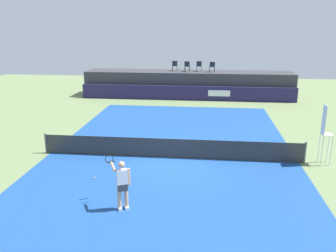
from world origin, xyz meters
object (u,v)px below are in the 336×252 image
Objects in this scene: umpire_chair at (325,131)px; spectator_chair_center at (199,66)px; spectator_chair_far_left at (175,65)px; spectator_chair_left at (187,66)px; spectator_chair_right at (212,66)px; tennis_ball at (94,178)px; tennis_player at (122,183)px; net_post_near at (46,143)px; net_post_far at (305,153)px.

spectator_chair_center is at bearing 111.47° from umpire_chair.
spectator_chair_far_left is 1.15m from spectator_chair_left.
tennis_ball is (-4.93, -17.75, -2.66)m from spectator_chair_right.
tennis_player reaches higher than tennis_ball.
spectator_chair_center and spectator_chair_right have the same top height.
tennis_ball is (-1.75, 2.30, -0.92)m from tennis_player.
net_post_near is at bearing -118.80° from spectator_chair_right.
spectator_chair_center is 16.54m from umpire_chair.
spectator_chair_far_left and spectator_chair_right have the same top height.
spectator_chair_far_left reaches higher than net_post_near.
spectator_chair_left is 16.41m from net_post_near.
spectator_chair_far_left is 3.28m from spectator_chair_right.
spectator_chair_center reaches higher than umpire_chair.
net_post_far is 14.71× the size of tennis_ball.
spectator_chair_right reaches higher than net_post_far.
spectator_chair_center reaches higher than tennis_ball.
spectator_chair_center is 17.06m from net_post_near.
spectator_chair_far_left is 1.00× the size of spectator_chair_left.
spectator_chair_far_left reaches higher than umpire_chair.
umpire_chair is (7.06, -15.09, -1.11)m from spectator_chair_left.
spectator_chair_center is at bearing 84.26° from tennis_player.
tennis_ball is (-1.67, -18.15, -2.66)m from spectator_chair_far_left.
umpire_chair is at bearing -0.30° from net_post_far.
spectator_chair_center is 0.89× the size of net_post_far.
tennis_player is (-1.03, -20.14, -1.73)m from spectator_chair_left.
spectator_chair_left reaches higher than net_post_near.
spectator_chair_far_left reaches higher than tennis_player.
spectator_chair_left is 1.05m from spectator_chair_center.
net_post_near is at bearing -112.00° from spectator_chair_left.
tennis_ball is at bearing -101.85° from spectator_chair_center.
spectator_chair_right is 18.61m from tennis_ball.
spectator_chair_right is at bearing 74.47° from tennis_ball.
net_post_near is at bearing -114.86° from spectator_chair_center.
spectator_chair_right is (3.26, -0.40, 0.00)m from spectator_chair_far_left.
net_post_far is 8.92m from tennis_player.
net_post_near is at bearing 140.28° from tennis_ball.
spectator_chair_right is at bearing -2.21° from spectator_chair_left.
umpire_chair is 2.76× the size of net_post_far.
spectator_chair_center is at bearing -1.22° from spectator_chair_far_left.
net_post_far is at bearing -64.30° from spectator_chair_far_left.
umpire_chair is at bearing 31.98° from tennis_player.
net_post_near is at bearing -107.95° from spectator_chair_far_left.
net_post_far is at bearing 179.70° from umpire_chair.
spectator_chair_left is at bearing -15.97° from spectator_chair_far_left.
spectator_chair_left is at bearing 112.69° from net_post_far.
umpire_chair is 1.56× the size of tennis_player.
umpire_chair is (6.04, -15.36, -1.11)m from spectator_chair_center.
spectator_chair_left reaches higher than tennis_ball.
umpire_chair is at bearing -68.53° from spectator_chair_center.
spectator_chair_left is 13.06× the size of tennis_ball.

